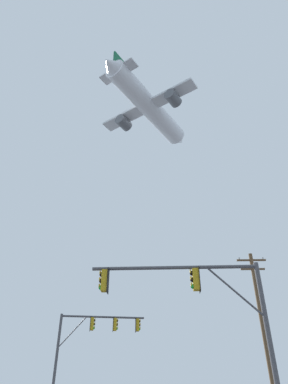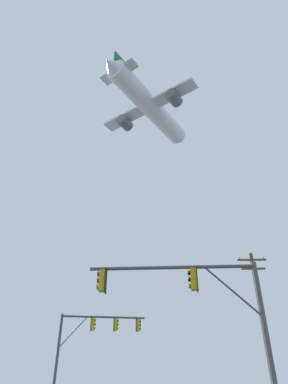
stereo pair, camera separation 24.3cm
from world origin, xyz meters
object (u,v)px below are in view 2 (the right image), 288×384
object	(u,v)px
utility_pole	(263,323)
airplane	(150,107)
signal_pole_near	(198,300)
signal_pole_far	(93,336)

from	to	relation	value
utility_pole	airplane	world-z (taller)	airplane
signal_pole_near	utility_pole	distance (m)	12.29
signal_pole_near	signal_pole_far	xyz separation A→B (m)	(-6.53, 12.98, 0.46)
signal_pole_near	utility_pole	size ratio (longest dim) A/B	0.66
signal_pole_far	airplane	distance (m)	37.04
signal_pole_near	airplane	xyz separation A→B (m)	(-2.17, 24.16, 35.50)
signal_pole_far	utility_pole	world-z (taller)	utility_pole
signal_pole_near	signal_pole_far	bearing A→B (deg)	116.70
signal_pole_near	signal_pole_far	distance (m)	14.53
utility_pole	airplane	xyz separation A→B (m)	(-7.80, 13.28, 34.57)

